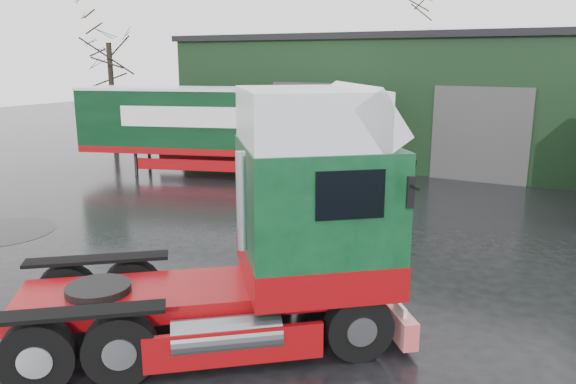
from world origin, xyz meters
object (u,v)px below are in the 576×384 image
Objects in this scene: tree_left at (111,75)px; tree_back_a at (409,64)px; hero_tractor at (200,219)px; warehouse at (504,98)px; trailer_left at (220,131)px.

tree_left is 0.89× the size of tree_back_a.
tree_back_a reaches higher than hero_tractor.
warehouse is 3.81× the size of tree_left.
warehouse is 22.89m from hero_tractor.
warehouse is 12.90m from tree_back_a.
tree_back_a reaches higher than trailer_left.
warehouse is 3.41× the size of tree_back_a.
tree_left reaches higher than warehouse.
warehouse is 20.64m from tree_left.
trailer_left is 9.06m from tree_left.
tree_left reaches higher than trailer_left.
hero_tractor is at bearing -79.44° from tree_back_a.
tree_left is at bearing 58.03° from trailer_left.
tree_back_a is (-6.11, 32.80, 2.40)m from hero_tractor.
trailer_left is (-8.59, 12.73, -0.38)m from hero_tractor.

